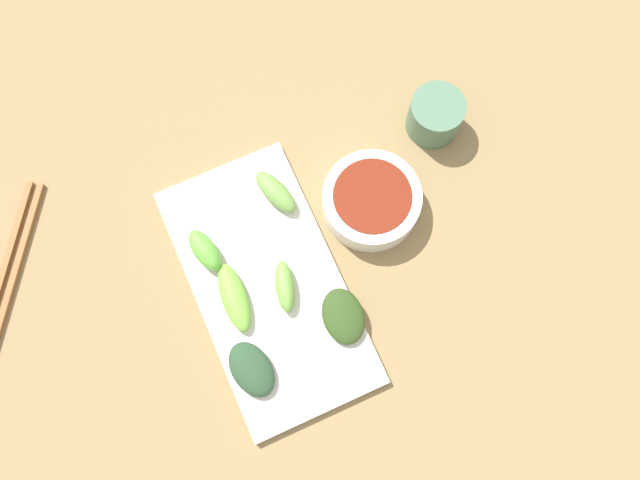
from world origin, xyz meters
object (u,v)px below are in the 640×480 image
Objects in this scene: serving_plate at (268,286)px; tea_cup at (435,116)px; sauce_bowl at (371,201)px; chopsticks at (11,268)px.

tea_cup reaches higher than serving_plate.
serving_plate is at bearing 15.15° from sauce_bowl.
tea_cup is at bearing -150.76° from sauce_bowl.
tea_cup is (-0.12, -0.07, 0.01)m from sauce_bowl.
sauce_bowl reaches higher than chopsticks.
sauce_bowl is 0.14m from tea_cup.
sauce_bowl is 0.37× the size of serving_plate.
sauce_bowl is 1.77× the size of tea_cup.
sauce_bowl is 0.62× the size of chopsticks.
serving_plate is 0.31m from tea_cup.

